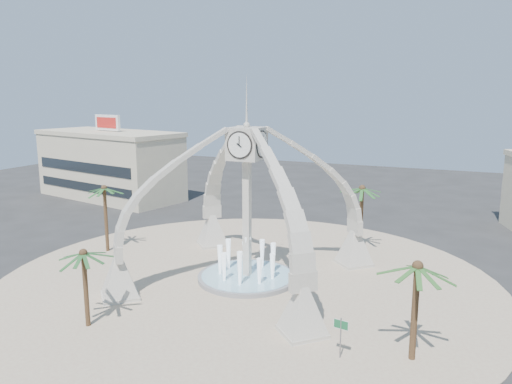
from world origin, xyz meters
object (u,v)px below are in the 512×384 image
at_px(palm_east, 418,268).
at_px(palm_north, 362,189).
at_px(fountain, 247,276).
at_px(street_sign, 341,330).
at_px(palm_south, 83,254).
at_px(palm_west, 104,189).
at_px(clock_tower, 247,202).

relative_size(palm_east, palm_north, 0.91).
bearing_deg(fountain, street_sign, -42.01).
distance_m(fountain, street_sign, 13.49).
height_order(palm_east, palm_south, palm_east).
bearing_deg(palm_west, fountain, -5.21).
bearing_deg(palm_north, palm_west, -156.71).
xyz_separation_m(clock_tower, palm_east, (13.72, -7.45, -1.01)).
bearing_deg(palm_north, palm_east, -69.25).
height_order(palm_east, palm_north, palm_north).
height_order(clock_tower, fountain, clock_tower).
relative_size(palm_west, palm_south, 1.22).
relative_size(clock_tower, palm_south, 3.21).
distance_m(palm_west, street_sign, 27.71).
height_order(clock_tower, palm_north, clock_tower).
bearing_deg(palm_east, fountain, 151.49).
bearing_deg(palm_south, palm_east, 11.98).
distance_m(fountain, palm_east, 16.45).
relative_size(palm_west, street_sign, 2.76).
bearing_deg(palm_north, clock_tower, -121.73).
distance_m(fountain, palm_north, 14.09).
xyz_separation_m(palm_north, palm_south, (-12.74, -22.55, -1.20)).
bearing_deg(palm_south, palm_west, 125.76).
distance_m(palm_west, palm_south, 16.10).
relative_size(clock_tower, palm_east, 2.85).
relative_size(palm_south, street_sign, 2.26).
xyz_separation_m(clock_tower, palm_south, (-5.98, -11.63, -1.60)).
relative_size(fountain, palm_north, 1.16).
distance_m(palm_east, palm_south, 20.15).
relative_size(clock_tower, palm_north, 2.60).
bearing_deg(palm_west, palm_north, 23.29).
height_order(clock_tower, palm_east, clock_tower).
bearing_deg(clock_tower, street_sign, -42.01).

